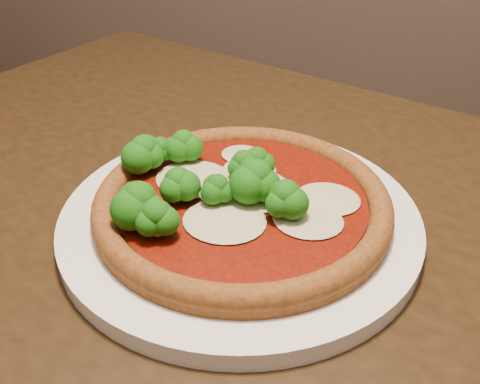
% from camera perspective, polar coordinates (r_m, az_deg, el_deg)
% --- Properties ---
extents(dining_table, '(1.38, 1.18, 0.75)m').
position_cam_1_polar(dining_table, '(0.55, 0.29, -15.18)').
color(dining_table, black).
rests_on(dining_table, floor).
extents(plate, '(0.34, 0.34, 0.02)m').
position_cam_1_polar(plate, '(0.52, 0.00, -2.85)').
color(plate, white).
rests_on(plate, dining_table).
extents(pizza, '(0.28, 0.28, 0.06)m').
position_cam_1_polar(pizza, '(0.50, -0.61, -0.50)').
color(pizza, brown).
rests_on(pizza, plate).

